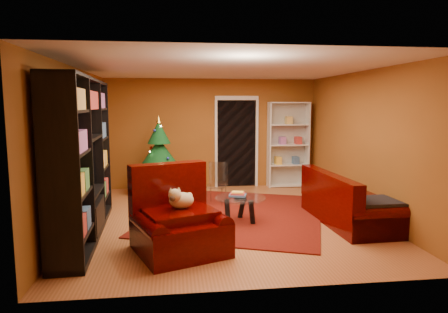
{
  "coord_description": "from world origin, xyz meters",
  "views": [
    {
      "loc": [
        -0.9,
        -6.79,
        2.0
      ],
      "look_at": [
        0.0,
        0.4,
        1.05
      ],
      "focal_mm": 32.0,
      "sensor_mm": 36.0,
      "label": 1
    }
  ],
  "objects": [
    {
      "name": "gift_box_green",
      "position": [
        -0.49,
        1.38,
        0.11
      ],
      "size": [
        0.3,
        0.3,
        0.23
      ],
      "primitive_type": "cube",
      "rotation": [
        0.0,
        0.0,
        -0.41
      ],
      "color": "#226136",
      "rests_on": "floor"
    },
    {
      "name": "wall_left",
      "position": [
        -2.52,
        0.0,
        1.3
      ],
      "size": [
        0.05,
        5.5,
        2.6
      ],
      "primitive_type": "cube",
      "color": "brown",
      "rests_on": "ground"
    },
    {
      "name": "gift_box_teal",
      "position": [
        -1.77,
        2.17,
        0.17
      ],
      "size": [
        0.36,
        0.36,
        0.34
      ],
      "primitive_type": "cube",
      "rotation": [
        0.0,
        0.0,
        0.09
      ],
      "color": "teal",
      "rests_on": "floor"
    },
    {
      "name": "wall_right",
      "position": [
        2.52,
        0.0,
        1.3
      ],
      "size": [
        0.05,
        5.5,
        2.6
      ],
      "primitive_type": "cube",
      "color": "brown",
      "rests_on": "ground"
    },
    {
      "name": "wall_back",
      "position": [
        0.0,
        2.77,
        1.3
      ],
      "size": [
        5.0,
        0.05,
        2.6
      ],
      "primitive_type": "cube",
      "color": "brown",
      "rests_on": "ground"
    },
    {
      "name": "gift_box_red",
      "position": [
        -1.26,
        2.03,
        0.12
      ],
      "size": [
        0.26,
        0.26,
        0.23
      ],
      "primitive_type": "cube",
      "rotation": [
        0.0,
        0.0,
        -0.15
      ],
      "color": "#A52818",
      "rests_on": "floor"
    },
    {
      "name": "christmas_tree",
      "position": [
        -1.23,
        2.01,
        0.86
      ],
      "size": [
        1.03,
        1.03,
        1.77
      ],
      "primitive_type": null,
      "rotation": [
        0.0,
        0.0,
        0.04
      ],
      "color": "#0B3B17",
      "rests_on": "floor"
    },
    {
      "name": "media_unit",
      "position": [
        -2.27,
        -0.63,
        1.19
      ],
      "size": [
        0.63,
        3.12,
        2.38
      ],
      "primitive_type": null,
      "rotation": [
        0.0,
        0.0,
        0.05
      ],
      "color": "black",
      "rests_on": "floor"
    },
    {
      "name": "armchair",
      "position": [
        -0.85,
        -1.53,
        0.47
      ],
      "size": [
        1.56,
        1.56,
        0.95
      ],
      "primitive_type": null,
      "rotation": [
        0.0,
        0.0,
        0.36
      ],
      "color": "#2E0000",
      "rests_on": "rug"
    },
    {
      "name": "rug",
      "position": [
        0.23,
        0.22,
        0.01
      ],
      "size": [
        3.96,
        4.25,
        0.02
      ],
      "primitive_type": "cube",
      "rotation": [
        0.0,
        0.0,
        -0.36
      ],
      "color": "#5F120A",
      "rests_on": "floor"
    },
    {
      "name": "doorway",
      "position": [
        0.6,
        2.73,
        1.05
      ],
      "size": [
        1.06,
        0.6,
        2.16
      ],
      "primitive_type": null,
      "color": "black",
      "rests_on": "floor"
    },
    {
      "name": "dog",
      "position": [
        -0.82,
        -1.47,
        0.71
      ],
      "size": [
        0.48,
        0.42,
        0.31
      ],
      "primitive_type": null,
      "rotation": [
        0.0,
        0.0,
        0.36
      ],
      "color": "beige",
      "rests_on": "armchair"
    },
    {
      "name": "acrylic_chair",
      "position": [
        -0.09,
        0.98,
        0.38
      ],
      "size": [
        0.52,
        0.54,
        0.76
      ],
      "primitive_type": null,
      "rotation": [
        0.0,
        0.0,
        -0.37
      ],
      "color": "#66605B",
      "rests_on": "rug"
    },
    {
      "name": "floor",
      "position": [
        0.0,
        0.0,
        -0.03
      ],
      "size": [
        5.0,
        5.5,
        0.05
      ],
      "primitive_type": "cube",
      "color": "#9E562C",
      "rests_on": "ground"
    },
    {
      "name": "white_bookshelf",
      "position": [
        1.84,
        2.57,
        1.03
      ],
      "size": [
        0.98,
        0.35,
        2.11
      ],
      "primitive_type": null,
      "rotation": [
        0.0,
        0.0,
        -0.0
      ],
      "color": "white",
      "rests_on": "floor"
    },
    {
      "name": "ceiling",
      "position": [
        0.0,
        0.0,
        2.62
      ],
      "size": [
        5.0,
        5.5,
        0.05
      ],
      "primitive_type": "cube",
      "color": "silver",
      "rests_on": "wall_back"
    },
    {
      "name": "sofa",
      "position": [
        2.02,
        -0.52,
        0.44
      ],
      "size": [
        1.0,
        2.08,
        0.88
      ],
      "primitive_type": null,
      "rotation": [
        0.0,
        0.0,
        1.61
      ],
      "color": "#2E0000",
      "rests_on": "rug"
    },
    {
      "name": "coffee_table",
      "position": [
        0.2,
        -0.28,
        0.23
      ],
      "size": [
        1.07,
        1.07,
        0.54
      ],
      "primitive_type": null,
      "rotation": [
        0.0,
        0.0,
        -0.28
      ],
      "color": "gray",
      "rests_on": "rug"
    }
  ]
}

